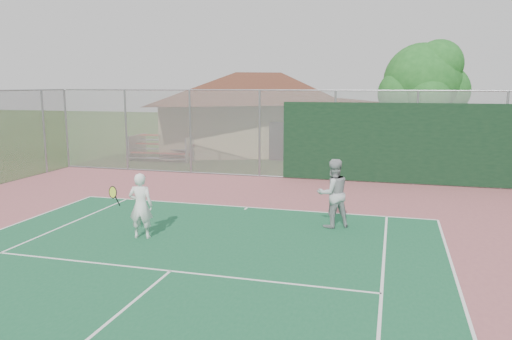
% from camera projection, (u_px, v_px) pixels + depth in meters
% --- Properties ---
extents(back_fence, '(20.08, 0.11, 3.53)m').
position_uv_depth(back_fence, '(337.00, 138.00, 19.22)').
color(back_fence, gray).
rests_on(back_fence, ground).
extents(clubhouse, '(14.09, 11.81, 5.18)m').
position_uv_depth(clubhouse, '(261.00, 104.00, 28.29)').
color(clubhouse, tan).
rests_on(clubhouse, ground).
extents(bleachers, '(3.28, 2.07, 1.20)m').
position_uv_depth(bleachers, '(164.00, 147.00, 25.02)').
color(bleachers, '#9B3823').
rests_on(bleachers, ground).
extents(tree, '(4.07, 3.86, 5.68)m').
position_uv_depth(tree, '(424.00, 84.00, 22.47)').
color(tree, '#332012').
rests_on(tree, ground).
extents(player_white_front, '(1.05, 0.65, 1.60)m').
position_uv_depth(player_white_front, '(140.00, 206.00, 12.05)').
color(player_white_front, white).
rests_on(player_white_front, ground).
extents(player_grey_back, '(1.11, 1.04, 1.80)m').
position_uv_depth(player_grey_back, '(333.00, 194.00, 12.98)').
color(player_grey_back, '#A8ABAE').
rests_on(player_grey_back, ground).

